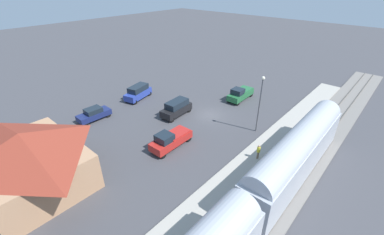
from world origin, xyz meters
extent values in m
plane|color=#424247|center=(0.00, 0.00, 0.00)|extent=(200.00, 200.00, 0.00)
cube|color=slate|center=(-14.00, 0.00, 0.09)|extent=(4.80, 70.00, 0.18)
cube|color=#59544C|center=(-14.72, 0.00, 0.24)|extent=(0.10, 70.00, 0.12)
cube|color=#59544C|center=(-13.28, 0.00, 0.24)|extent=(0.10, 70.00, 0.12)
cube|color=#A8A399|center=(-10.00, 0.00, 0.15)|extent=(3.20, 46.00, 0.30)
cube|color=#ADB2BC|center=(-14.00, 4.46, 2.15)|extent=(2.90, 17.65, 3.70)
cube|color=gold|center=(-12.54, 4.46, 1.85)|extent=(0.04, 16.24, 0.36)
cylinder|color=#ADB2BC|center=(-14.00, 4.46, 3.90)|extent=(2.75, 16.95, 2.76)
cube|color=tan|center=(4.00, 22.00, 1.86)|extent=(10.56, 8.21, 3.71)
pyramid|color=maroon|center=(4.00, 22.00, 4.73)|extent=(11.36, 9.01, 2.04)
cube|color=#4C3323|center=(4.00, 17.87, 1.05)|extent=(1.10, 0.08, 2.10)
cylinder|color=brown|center=(-10.28, 4.77, 0.72)|extent=(0.22, 0.22, 0.85)
cylinder|color=yellow|center=(-10.28, 4.77, 1.46)|extent=(0.36, 0.36, 0.62)
sphere|color=tan|center=(-10.28, 4.77, 1.89)|extent=(0.24, 0.24, 0.24)
cube|color=red|center=(-1.39, 9.09, 0.84)|extent=(2.05, 5.43, 0.92)
cube|color=#19232D|center=(-1.41, 10.12, 1.72)|extent=(1.75, 1.76, 0.84)
cylinder|color=black|center=(-2.29, 11.23, 0.38)|extent=(0.22, 0.76, 0.76)
cylinder|color=black|center=(-0.57, 11.26, 0.38)|extent=(0.22, 0.76, 0.76)
cylinder|color=black|center=(-2.22, 6.93, 0.38)|extent=(0.22, 0.76, 0.76)
cylinder|color=black|center=(-0.50, 6.96, 0.38)|extent=(0.22, 0.76, 0.76)
cube|color=red|center=(-1.38, 8.15, 1.40)|extent=(1.91, 3.00, 0.20)
cube|color=#283D9E|center=(12.17, 3.29, 0.84)|extent=(3.07, 5.23, 1.00)
cube|color=#19232D|center=(12.21, 3.14, 1.78)|extent=(2.49, 3.74, 0.88)
cylinder|color=black|center=(10.88, 4.93, 0.34)|extent=(0.22, 0.68, 0.68)
cylinder|color=black|center=(12.55, 5.34, 0.34)|extent=(0.22, 0.68, 0.68)
cylinder|color=black|center=(11.79, 1.24, 0.34)|extent=(0.22, 0.68, 0.68)
cylinder|color=black|center=(13.46, 1.65, 0.34)|extent=(0.22, 0.68, 0.68)
cube|color=black|center=(3.55, 3.19, 0.84)|extent=(2.27, 5.02, 1.00)
cube|color=#19232D|center=(3.56, 3.04, 1.78)|extent=(1.94, 3.53, 0.88)
cylinder|color=black|center=(2.57, 5.03, 0.34)|extent=(0.22, 0.68, 0.68)
cylinder|color=black|center=(4.29, 5.14, 0.34)|extent=(0.22, 0.68, 0.68)
cylinder|color=black|center=(2.82, 1.24, 0.34)|extent=(0.22, 0.68, 0.68)
cylinder|color=black|center=(4.53, 1.35, 0.34)|extent=(0.22, 0.68, 0.68)
cube|color=#236638|center=(-0.48, -7.54, 0.84)|extent=(2.13, 5.46, 0.92)
cube|color=#19232D|center=(-0.51, -6.51, 1.72)|extent=(1.78, 1.78, 0.84)
cylinder|color=black|center=(-1.40, -5.42, 0.38)|extent=(0.22, 0.76, 0.76)
cylinder|color=black|center=(0.31, -5.36, 0.38)|extent=(0.22, 0.76, 0.76)
cylinder|color=black|center=(-1.27, -9.71, 0.38)|extent=(0.22, 0.76, 0.76)
cylinder|color=black|center=(0.45, -9.66, 0.38)|extent=(0.22, 0.76, 0.76)
cube|color=#236638|center=(-0.45, -8.48, 1.40)|extent=(1.96, 3.03, 0.20)
cube|color=navy|center=(11.27, 11.67, 0.72)|extent=(1.93, 4.54, 0.76)
cube|color=#19232D|center=(11.27, 11.67, 1.42)|extent=(1.66, 2.19, 0.64)
cylinder|color=black|center=(10.50, 13.38, 0.34)|extent=(0.22, 0.68, 0.68)
cylinder|color=black|center=(12.10, 13.35, 0.34)|extent=(0.22, 0.68, 0.68)
cylinder|color=black|center=(10.43, 9.98, 0.34)|extent=(0.22, 0.68, 0.68)
cylinder|color=black|center=(12.03, 9.95, 0.34)|extent=(0.22, 0.68, 0.68)
cylinder|color=#515156|center=(-7.20, -0.52, 3.53)|extent=(0.16, 0.16, 7.06)
sphere|color=#EAE5C6|center=(-7.20, -0.52, 7.24)|extent=(0.44, 0.44, 0.44)
camera|label=1|loc=(-19.32, 25.81, 17.55)|focal=23.63mm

